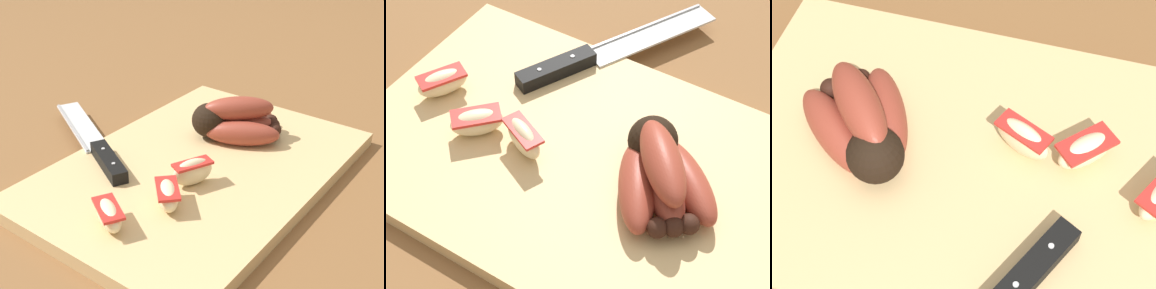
# 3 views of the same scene
# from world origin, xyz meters

# --- Properties ---
(ground_plane) EXTENTS (6.00, 6.00, 0.00)m
(ground_plane) POSITION_xyz_m (0.00, 0.00, 0.00)
(ground_plane) COLOR brown
(cutting_board) EXTENTS (0.47, 0.33, 0.02)m
(cutting_board) POSITION_xyz_m (-0.01, 0.00, 0.01)
(cutting_board) COLOR tan
(cutting_board) RESTS_ON ground_plane
(banana_bunch) EXTENTS (0.14, 0.14, 0.07)m
(banana_bunch) POSITION_xyz_m (0.09, 0.00, 0.05)
(banana_bunch) COLOR black
(banana_bunch) RESTS_ON cutting_board
(chefs_knife) EXTENTS (0.15, 0.26, 0.02)m
(chefs_knife) POSITION_xyz_m (-0.07, 0.14, 0.03)
(chefs_knife) COLOR silver
(chefs_knife) RESTS_ON cutting_board
(apple_wedge_near) EXTENTS (0.06, 0.04, 0.04)m
(apple_wedge_near) POSITION_xyz_m (-0.05, -0.02, 0.04)
(apple_wedge_near) COLOR beige
(apple_wedge_near) RESTS_ON cutting_board
(apple_wedge_middle) EXTENTS (0.05, 0.06, 0.03)m
(apple_wedge_middle) POSITION_xyz_m (-0.18, 0.00, 0.04)
(apple_wedge_middle) COLOR beige
(apple_wedge_middle) RESTS_ON cutting_board
(apple_wedge_far) EXTENTS (0.06, 0.06, 0.03)m
(apple_wedge_far) POSITION_xyz_m (-0.11, -0.03, 0.04)
(apple_wedge_far) COLOR beige
(apple_wedge_far) RESTS_ON cutting_board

